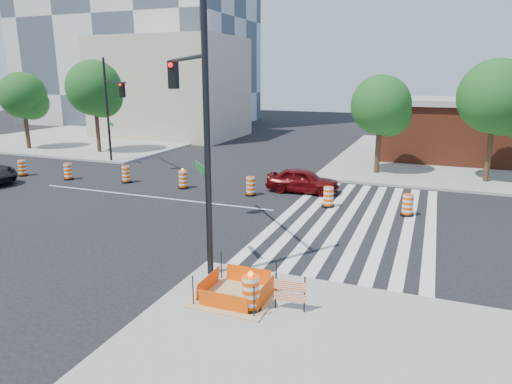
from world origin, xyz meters
The scene contains 24 objects.
ground centered at (0.00, 0.00, 0.00)m, with size 120.00×120.00×0.00m, color black.
sidewalk_ne centered at (18.00, 18.00, 0.07)m, with size 22.00×22.00×0.15m, color gray.
sidewalk_nw centered at (-18.00, 18.00, 0.07)m, with size 22.00×22.00×0.15m, color gray.
crosswalk_east centered at (10.95, 0.00, 0.01)m, with size 6.75×13.50×0.01m.
lane_centerline centered at (0.00, 0.00, 0.01)m, with size 14.00×0.12×0.01m, color silver.
excavation_pit centered at (9.00, -9.00, 0.22)m, with size 2.20×2.20×0.90m.
brick_storefront centered at (18.00, 18.00, 2.32)m, with size 16.50×8.50×4.60m.
beige_midrise centered at (-12.00, 22.00, 5.00)m, with size 14.00×10.00×10.00m, color #B8A98D.
red_coupe centered at (7.33, 3.91, 0.68)m, with size 1.60×3.99×1.36m, color #530709.
signal_pole_se centered at (6.40, -6.46, 5.31)m, with size 4.39×5.07×8.68m.
signal_pole_nw centered at (-7.18, 6.40, 4.53)m, with size 4.43×3.58×7.37m.
pit_drum centered at (9.67, -9.57, 0.63)m, with size 0.59×0.59×1.15m.
barricade centered at (10.65, -9.16, 0.72)m, with size 0.88×0.12×1.04m.
tree_north_a centered at (-18.74, 9.54, 4.43)m, with size 3.91×3.88×6.60m.
tree_north_b centered at (-11.80, 10.26, 5.05)m, with size 4.42×4.42×7.52m.
tree_north_c centered at (10.63, 10.15, 4.28)m, with size 3.78×3.75×6.37m.
tree_north_d centered at (17.04, 9.97, 4.88)m, with size 4.28×4.28×7.27m.
median_drum_0 centered at (-10.64, 1.43, 0.48)m, with size 0.60×0.60×1.02m.
median_drum_1 centered at (-7.08, 1.65, 0.48)m, with size 0.60×0.60×1.02m.
median_drum_2 centered at (-3.21, 2.27, 0.48)m, with size 0.60×0.60×1.02m.
median_drum_3 centered at (0.71, 2.28, 0.49)m, with size 0.60×0.60×1.18m.
median_drum_4 centered at (4.91, 2.21, 0.48)m, with size 0.60×0.60×1.02m.
median_drum_5 centered at (9.31, 1.53, 0.48)m, with size 0.60×0.60×1.02m.
median_drum_6 centered at (13.03, 1.44, 0.48)m, with size 0.60×0.60×1.02m.
Camera 1 is at (13.86, -19.91, 6.35)m, focal length 32.00 mm.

